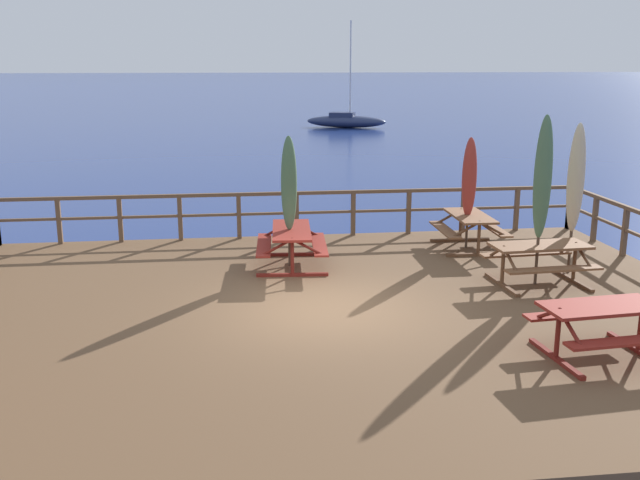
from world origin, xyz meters
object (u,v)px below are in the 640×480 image
Objects in this scene: patio_umbrella_tall_front at (289,184)px; picnic_table_front_left at (601,320)px; picnic_table_mid_centre at (470,224)px; patio_umbrella_tall_back_left at (576,179)px; picnic_table_back_left at (292,239)px; patio_umbrella_short_front at (543,178)px; picnic_table_mid_right at (540,255)px; patio_umbrella_tall_mid_right at (469,178)px; sailboat_distant at (346,121)px.

picnic_table_front_left is at bearing -53.04° from patio_umbrella_tall_front.
picnic_table_mid_centre is 0.57× the size of patio_umbrella_tall_back_left.
picnic_table_back_left is 0.68× the size of patio_umbrella_tall_back_left.
picnic_table_back_left is 5.00m from patio_umbrella_short_front.
patio_umbrella_tall_back_left reaches higher than picnic_table_mid_right.
patio_umbrella_short_front is 2.86m from patio_umbrella_tall_mid_right.
patio_umbrella_short_front is at bearing 81.04° from picnic_table_front_left.
sailboat_distant reaches higher than patio_umbrella_short_front.
picnic_table_mid_right is (0.59, 3.40, 0.00)m from picnic_table_front_left.
sailboat_distant reaches higher than patio_umbrella_tall_mid_right.
picnic_table_front_left is at bearing -94.68° from sailboat_distant.
sailboat_distant is at bearing 79.19° from patio_umbrella_tall_front.
patio_umbrella_short_front reaches higher than picnic_table_mid_right.
picnic_table_mid_centre is 0.22× the size of sailboat_distant.
sailboat_distant is (3.16, 41.79, -2.30)m from patio_umbrella_short_front.
sailboat_distant reaches higher than picnic_table_back_left.
picnic_table_mid_centre is 3.13m from patio_umbrella_short_front.
picnic_table_back_left is at bearing 167.68° from patio_umbrella_tall_back_left.
sailboat_distant is at bearing 85.67° from patio_umbrella_short_front.
picnic_table_mid_right is 0.64× the size of patio_umbrella_tall_back_left.
patio_umbrella_tall_front is (-0.04, -0.01, 1.13)m from picnic_table_back_left.
patio_umbrella_tall_back_left reaches higher than patio_umbrella_tall_front.
picnic_table_back_left is 0.80× the size of patio_umbrella_tall_mid_right.
patio_umbrella_tall_mid_right reaches higher than picnic_table_front_left.
picnic_table_mid_right is 5.00m from patio_umbrella_tall_front.
patio_umbrella_tall_front is at bearing -166.51° from patio_umbrella_tall_mid_right.
picnic_table_back_left is at bearing 126.62° from picnic_table_front_left.
sailboat_distant is at bearing 79.25° from picnic_table_back_left.
patio_umbrella_tall_front is (-5.43, 1.17, -0.18)m from patio_umbrella_tall_back_left.
picnic_table_mid_centre is at bearing 12.65° from patio_umbrella_tall_front.
patio_umbrella_tall_mid_right is at bearing 88.92° from picnic_table_front_left.
picnic_table_front_left and picnic_table_back_left have the same top height.
sailboat_distant is (2.20, 41.14, -2.16)m from patio_umbrella_tall_back_left.
picnic_table_mid_centre is at bearing 12.66° from picnic_table_back_left.
patio_umbrella_tall_mid_right is 39.21m from sailboat_distant.
sailboat_distant reaches higher than picnic_table_front_left.
picnic_table_front_left is 0.23× the size of sailboat_distant.
picnic_table_mid_centre is 4.15m from picnic_table_back_left.
patio_umbrella_tall_back_left reaches higher than picnic_table_front_left.
patio_umbrella_tall_mid_right is at bearing -95.25° from sailboat_distant.
picnic_table_mid_right is at bearing -81.11° from picnic_table_mid_centre.
patio_umbrella_tall_back_left is at bearing 69.65° from picnic_table_front_left.
picnic_table_front_left is 0.56× the size of patio_umbrella_short_front.
patio_umbrella_tall_back_left is 0.38× the size of sailboat_distant.
patio_umbrella_tall_back_left is 0.93× the size of patio_umbrella_short_front.
picnic_table_front_left is 6.52m from picnic_table_back_left.
picnic_table_front_left is at bearing -91.08° from patio_umbrella_tall_mid_right.
patio_umbrella_short_front is at bearing -22.24° from patio_umbrella_tall_front.
patio_umbrella_tall_back_left is at bearing -93.06° from sailboat_distant.
patio_umbrella_tall_mid_right is 4.16m from patio_umbrella_tall_front.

